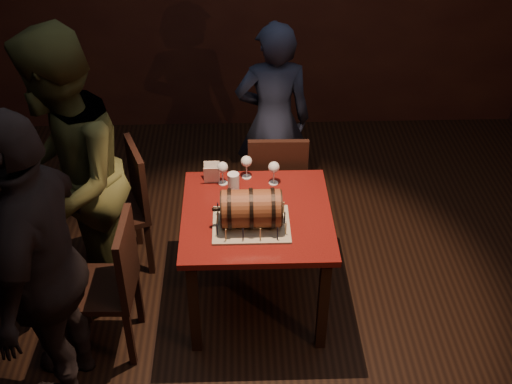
# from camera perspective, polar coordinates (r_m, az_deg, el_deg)

# --- Properties ---
(room_shell) EXTENTS (5.04, 5.04, 2.80)m
(room_shell) POSITION_cam_1_polar(r_m,az_deg,el_deg) (3.39, 1.01, 5.68)
(room_shell) COLOR black
(room_shell) RESTS_ON ground
(pub_table) EXTENTS (0.90, 0.90, 0.75)m
(pub_table) POSITION_cam_1_polar(r_m,az_deg,el_deg) (3.91, 0.06, -3.15)
(pub_table) COLOR #4B0D0C
(pub_table) RESTS_ON ground
(cake_board) EXTENTS (0.45, 0.35, 0.01)m
(cake_board) POSITION_cam_1_polar(r_m,az_deg,el_deg) (3.75, -0.43, -2.91)
(cake_board) COLOR gray
(cake_board) RESTS_ON pub_table
(barrel_cake) EXTENTS (0.40, 0.24, 0.24)m
(barrel_cake) POSITION_cam_1_polar(r_m,az_deg,el_deg) (3.68, -0.44, -1.48)
(barrel_cake) COLOR brown
(barrel_cake) RESTS_ON cake_board
(birthday_candles) EXTENTS (0.40, 0.30, 0.09)m
(birthday_candles) POSITION_cam_1_polar(r_m,az_deg,el_deg) (3.72, -0.43, -2.35)
(birthday_candles) COLOR #D7C080
(birthday_candles) RESTS_ON cake_board
(wine_glass_left) EXTENTS (0.07, 0.07, 0.16)m
(wine_glass_left) POSITION_cam_1_polar(r_m,az_deg,el_deg) (4.03, -3.00, 2.12)
(wine_glass_left) COLOR silver
(wine_glass_left) RESTS_ON pub_table
(wine_glass_mid) EXTENTS (0.07, 0.07, 0.16)m
(wine_glass_mid) POSITION_cam_1_polar(r_m,az_deg,el_deg) (4.08, -0.85, 2.66)
(wine_glass_mid) COLOR silver
(wine_glass_mid) RESTS_ON pub_table
(wine_glass_right) EXTENTS (0.07, 0.07, 0.16)m
(wine_glass_right) POSITION_cam_1_polar(r_m,az_deg,el_deg) (4.03, 1.60, 2.14)
(wine_glass_right) COLOR silver
(wine_glass_right) RESTS_ON pub_table
(pint_of_ale) EXTENTS (0.07, 0.07, 0.15)m
(pint_of_ale) POSITION_cam_1_polar(r_m,az_deg,el_deg) (3.96, -2.02, 0.68)
(pint_of_ale) COLOR silver
(pint_of_ale) RESTS_ON pub_table
(menu_card) EXTENTS (0.10, 0.05, 0.13)m
(menu_card) POSITION_cam_1_polar(r_m,az_deg,el_deg) (4.08, -3.96, 1.64)
(menu_card) COLOR white
(menu_card) RESTS_ON pub_table
(chair_back) EXTENTS (0.41, 0.41, 0.93)m
(chair_back) POSITION_cam_1_polar(r_m,az_deg,el_deg) (4.49, 1.85, 0.79)
(chair_back) COLOR black
(chair_back) RESTS_ON ground
(chair_left_rear) EXTENTS (0.52, 0.52, 0.93)m
(chair_left_rear) POSITION_cam_1_polar(r_m,az_deg,el_deg) (4.40, -11.51, -0.89)
(chair_left_rear) COLOR black
(chair_left_rear) RESTS_ON ground
(chair_left_front) EXTENTS (0.41, 0.41, 0.93)m
(chair_left_front) POSITION_cam_1_polar(r_m,az_deg,el_deg) (3.83, -12.60, -7.64)
(chair_left_front) COLOR black
(chair_left_front) RESTS_ON ground
(person_back) EXTENTS (0.57, 0.39, 1.53)m
(person_back) POSITION_cam_1_polar(r_m,az_deg,el_deg) (4.74, 1.55, 6.29)
(person_back) COLOR #1A2035
(person_back) RESTS_ON ground
(person_left_rear) EXTENTS (0.73, 0.93, 1.88)m
(person_left_rear) POSITION_cam_1_polar(r_m,az_deg,el_deg) (3.95, -16.35, 0.97)
(person_left_rear) COLOR #393C1E
(person_left_rear) RESTS_ON ground
(person_left_front) EXTENTS (0.53, 1.09, 1.81)m
(person_left_front) POSITION_cam_1_polar(r_m,az_deg,el_deg) (3.42, -18.38, -6.41)
(person_left_front) COLOR black
(person_left_front) RESTS_ON ground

